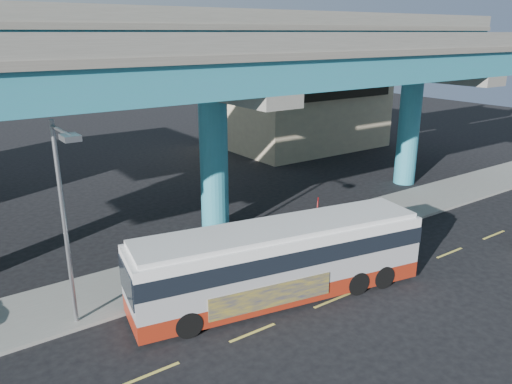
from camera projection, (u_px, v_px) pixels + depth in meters
ground at (327, 297)px, 20.69m from camera, size 120.00×120.00×0.00m
sidewalk at (252, 251)px, 24.94m from camera, size 70.00×4.00×0.15m
lane_markings at (332, 300)px, 20.46m from camera, size 58.00×0.12×0.01m
viaduct at (210, 61)px, 24.97m from camera, size 52.00×12.40×11.70m
building_beige at (302, 109)px, 47.38m from camera, size 14.00×10.23×7.00m
transit_bus at (280, 258)px, 20.25m from camera, size 12.59×4.84×3.17m
street_lamp at (66, 200)px, 16.81m from camera, size 0.50×2.48×7.60m
stop_sign at (318, 211)px, 25.06m from camera, size 0.57×0.54×2.50m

